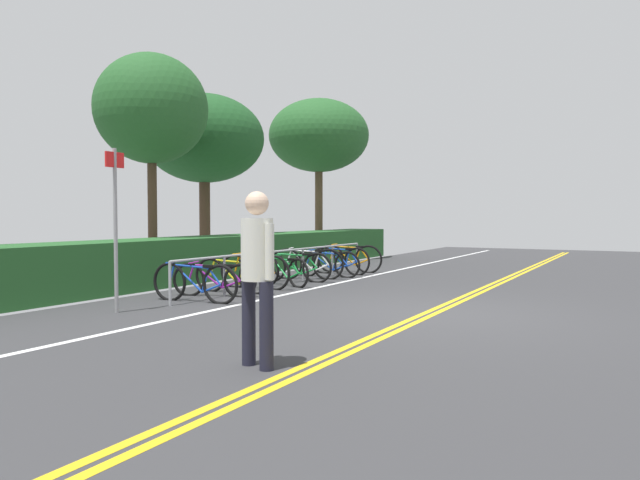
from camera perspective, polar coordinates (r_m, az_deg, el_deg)
ground_plane at (r=9.60m, az=10.56°, el=-6.97°), size 38.73×11.22×0.05m
centre_line_yellow_inner at (r=9.57m, az=11.02°, el=-6.84°), size 34.86×0.10×0.00m
centre_line_yellow_outer at (r=9.62m, az=10.11°, el=-6.78°), size 34.86×0.10×0.00m
bike_lane_stripe_white at (r=10.98m, az=-5.35°, el=-5.62°), size 34.86×0.12×0.00m
bike_rack at (r=13.34m, az=-3.24°, el=-1.70°), size 7.44×0.05×0.77m
bicycle_0 at (r=10.78m, az=-11.85°, el=-3.98°), size 0.46×1.79×0.73m
bicycle_1 at (r=11.46m, az=-10.02°, el=-3.74°), size 0.62×1.61×0.68m
bicycle_2 at (r=11.94m, az=-8.35°, el=-3.36°), size 0.46×1.72×0.73m
bicycle_3 at (r=12.55m, az=-6.25°, el=-3.00°), size 0.46×1.70×0.76m
bicycle_4 at (r=13.02m, az=-3.48°, el=-2.98°), size 0.62×1.56×0.68m
bicycle_5 at (r=13.76m, az=-2.48°, el=-2.58°), size 0.56×1.77×0.73m
bicycle_6 at (r=14.34m, az=-1.18°, el=-2.28°), size 0.68×1.68×0.78m
bicycle_7 at (r=14.84m, az=0.67°, el=-2.28°), size 0.46×1.74×0.70m
bicycle_8 at (r=15.53m, az=1.94°, el=-1.96°), size 0.46×1.70×0.76m
bicycle_9 at (r=16.10m, az=2.82°, el=-1.77°), size 0.46×1.81×0.78m
pedestrian at (r=5.99m, az=-6.00°, el=-2.46°), size 0.32×0.47×1.76m
sign_post_near at (r=9.87m, az=-18.90°, el=2.24°), size 0.36×0.06×2.57m
hedge_backdrop at (r=15.93m, az=-7.69°, el=-1.33°), size 16.39×1.35×1.01m
tree_mid at (r=15.35m, az=-15.76°, el=11.86°), size 2.72×2.72×5.42m
tree_far_right at (r=18.28m, az=-10.96°, el=9.40°), size 3.54×3.54×5.10m
tree_extra at (r=21.51m, az=-0.11°, el=9.85°), size 3.55×3.55×5.64m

